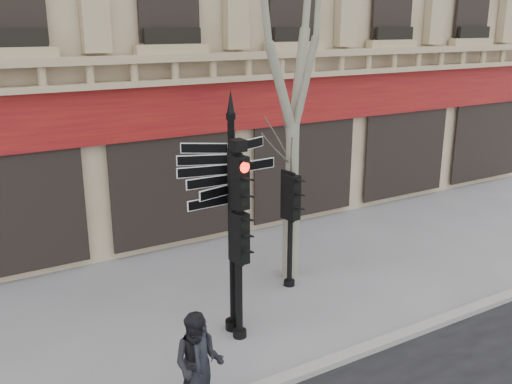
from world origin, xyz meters
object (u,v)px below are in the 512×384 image
Objects in this scene: fingerpost at (232,175)px; traffic_signal_secondary at (291,210)px; traffic_signal_main at (239,217)px; pedestrian_a at (202,362)px; pedestrian_b at (198,363)px.

fingerpost reaches higher than traffic_signal_secondary.
traffic_signal_main is (-0.04, -0.32, -0.69)m from fingerpost.
traffic_signal_main is 1.47× the size of traffic_signal_secondary.
fingerpost is 2.56m from traffic_signal_secondary.
pedestrian_a is 0.10m from pedestrian_b.
traffic_signal_secondary is at bearing 73.97° from pedestrian_b.
pedestrian_a is at bearing -123.29° from fingerpost.
fingerpost is 2.97× the size of pedestrian_a.
pedestrian_a is at bearing -148.53° from traffic_signal_secondary.
traffic_signal_main is 2.63m from pedestrian_a.
fingerpost is 3.28m from pedestrian_a.
pedestrian_b reaches higher than pedestrian_a.
pedestrian_a is 0.95× the size of pedestrian_b.
pedestrian_b is at bearing -142.65° from traffic_signal_main.
fingerpost reaches higher than traffic_signal_main.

